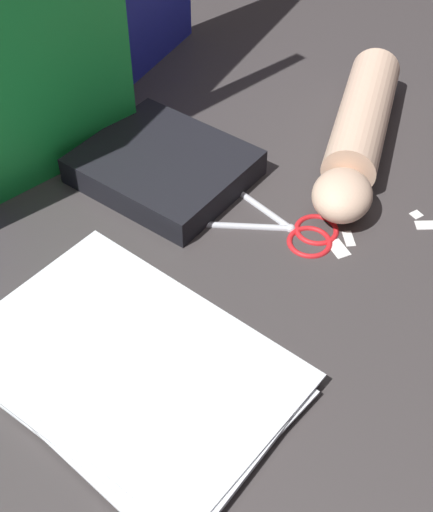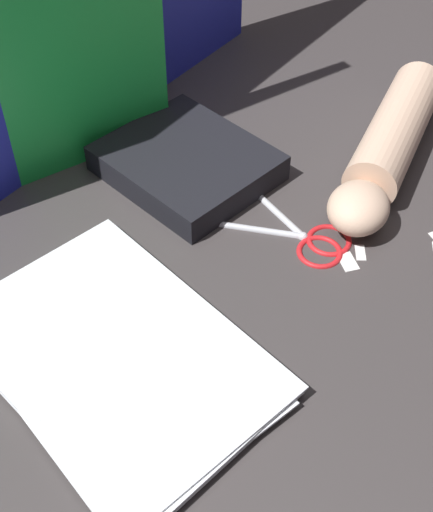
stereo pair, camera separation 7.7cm
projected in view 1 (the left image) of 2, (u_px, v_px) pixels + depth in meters
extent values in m
plane|color=#3D3838|center=(245.00, 324.00, 0.78)|extent=(6.00, 6.00, 0.00)
cube|color=white|center=(125.00, 365.00, 0.74)|extent=(0.23, 0.34, 0.00)
cube|color=white|center=(127.00, 365.00, 0.73)|extent=(0.23, 0.34, 0.00)
cube|color=white|center=(128.00, 370.00, 0.73)|extent=(0.22, 0.33, 0.00)
cube|color=white|center=(126.00, 368.00, 0.72)|extent=(0.24, 0.35, 0.00)
cube|color=white|center=(128.00, 367.00, 0.72)|extent=(0.22, 0.33, 0.00)
cube|color=white|center=(132.00, 358.00, 0.73)|extent=(0.23, 0.34, 0.00)
cube|color=black|center=(164.00, 167.00, 0.94)|extent=(0.18, 0.21, 0.04)
sphere|color=silver|center=(291.00, 226.00, 0.88)|extent=(0.01, 0.01, 0.01)
cylinder|color=silver|center=(248.00, 224.00, 0.88)|extent=(0.07, 0.09, 0.01)
torus|color=red|center=(317.00, 227.00, 0.88)|extent=(0.08, 0.08, 0.01)
cylinder|color=silver|center=(261.00, 205.00, 0.91)|extent=(0.03, 0.11, 0.01)
torus|color=red|center=(310.00, 240.00, 0.86)|extent=(0.07, 0.07, 0.01)
cylinder|color=beige|center=(363.00, 117.00, 0.99)|extent=(0.27, 0.16, 0.07)
ellipsoid|color=beige|center=(342.00, 195.00, 0.87)|extent=(0.11, 0.10, 0.05)
cube|color=white|center=(349.00, 238.00, 0.87)|extent=(0.03, 0.03, 0.00)
cube|color=white|center=(338.00, 248.00, 0.86)|extent=(0.03, 0.04, 0.00)
cube|color=white|center=(416.00, 214.00, 0.90)|extent=(0.02, 0.02, 0.00)
cube|color=white|center=(425.00, 225.00, 0.89)|extent=(0.03, 0.03, 0.00)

